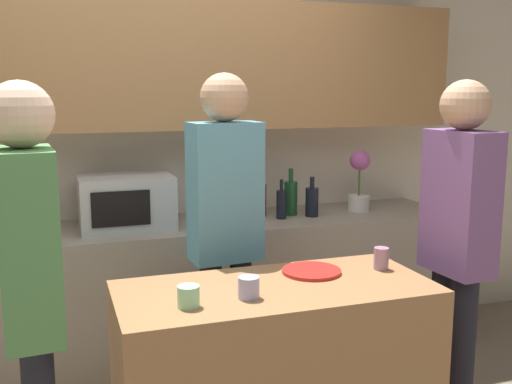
{
  "coord_description": "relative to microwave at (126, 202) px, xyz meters",
  "views": [
    {
      "loc": [
        -0.6,
        -2.0,
        1.69
      ],
      "look_at": [
        0.23,
        0.45,
        1.24
      ],
      "focal_mm": 42.0,
      "sensor_mm": 36.0,
      "label": 1
    }
  ],
  "objects": [
    {
      "name": "bottle_1",
      "position": [
        0.73,
        0.08,
        -0.04
      ],
      "size": [
        0.07,
        0.07,
        0.3
      ],
      "color": "#472814",
      "rests_on": "back_counter"
    },
    {
      "name": "bottle_5",
      "position": [
        1.13,
        -0.06,
        -0.06
      ],
      "size": [
        0.08,
        0.08,
        0.25
      ],
      "color": "black",
      "rests_on": "back_counter"
    },
    {
      "name": "back_wall",
      "position": [
        0.23,
        0.26,
        0.48
      ],
      "size": [
        6.4,
        0.4,
        2.7
      ],
      "color": "beige",
      "rests_on": "ground_plane"
    },
    {
      "name": "plate_on_island",
      "position": [
        0.67,
        -1.09,
        -0.15
      ],
      "size": [
        0.26,
        0.26,
        0.01
      ],
      "color": "red",
      "rests_on": "kitchen_island"
    },
    {
      "name": "microwave",
      "position": [
        0.0,
        0.0,
        0.0
      ],
      "size": [
        0.52,
        0.39,
        0.3
      ],
      "color": "#B7BABC",
      "rests_on": "back_counter"
    },
    {
      "name": "cup_1",
      "position": [
        0.99,
        -1.14,
        -0.11
      ],
      "size": [
        0.07,
        0.07,
        0.1
      ],
      "color": "#A07A9A",
      "rests_on": "kitchen_island"
    },
    {
      "name": "cup_0",
      "position": [
        0.07,
        -1.32,
        -0.12
      ],
      "size": [
        0.08,
        0.08,
        0.08
      ],
      "color": "#97DFB3",
      "rests_on": "kitchen_island"
    },
    {
      "name": "potted_plant",
      "position": [
        1.49,
        0.0,
        0.05
      ],
      "size": [
        0.14,
        0.14,
        0.39
      ],
      "color": "silver",
      "rests_on": "back_counter"
    },
    {
      "name": "bottle_4",
      "position": [
        1.02,
        0.02,
        -0.04
      ],
      "size": [
        0.08,
        0.08,
        0.29
      ],
      "color": "#194723",
      "rests_on": "back_counter"
    },
    {
      "name": "cup_2",
      "position": [
        0.31,
        -1.3,
        -0.12
      ],
      "size": [
        0.08,
        0.08,
        0.08
      ],
      "color": "#A2A4DC",
      "rests_on": "kitchen_island"
    },
    {
      "name": "bottle_3",
      "position": [
        0.92,
        -0.06,
        -0.06
      ],
      "size": [
        0.06,
        0.06,
        0.24
      ],
      "color": "black",
      "rests_on": "back_counter"
    },
    {
      "name": "person_center",
      "position": [
        0.4,
        -0.65,
        0.01
      ],
      "size": [
        0.36,
        0.23,
        1.76
      ],
      "rotation": [
        0.0,
        0.0,
        -3.04
      ],
      "color": "black",
      "rests_on": "ground_plane"
    },
    {
      "name": "back_counter",
      "position": [
        0.23,
        -0.01,
        -0.6
      ],
      "size": [
        3.6,
        0.62,
        0.9
      ],
      "color": "gray",
      "rests_on": "ground_plane"
    },
    {
      "name": "person_left",
      "position": [
        1.39,
        -1.14,
        -0.02
      ],
      "size": [
        0.23,
        0.35,
        1.73
      ],
      "rotation": [
        0.0,
        0.0,
        -4.64
      ],
      "color": "black",
      "rests_on": "ground_plane"
    },
    {
      "name": "bottle_0",
      "position": [
        0.63,
        -0.05,
        -0.04
      ],
      "size": [
        0.08,
        0.08,
        0.28
      ],
      "color": "black",
      "rests_on": "back_counter"
    },
    {
      "name": "person_right",
      "position": [
        -0.48,
        -1.27,
        -0.02
      ],
      "size": [
        0.23,
        0.35,
        1.72
      ],
      "rotation": [
        0.0,
        0.0,
        -1.5
      ],
      "color": "black",
      "rests_on": "ground_plane"
    },
    {
      "name": "bottle_2",
      "position": [
        0.83,
        0.04,
        -0.04
      ],
      "size": [
        0.06,
        0.06,
        0.28
      ],
      "color": "maroon",
      "rests_on": "back_counter"
    }
  ]
}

